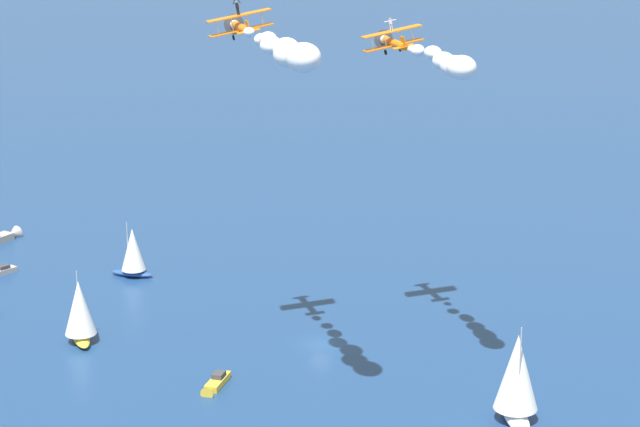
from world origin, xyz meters
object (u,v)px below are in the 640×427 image
(motorboat_far_stbd, at_px, (215,384))
(biplane_lead, at_px, (241,26))
(wingwalker_wingman, at_px, (391,23))
(sailboat_outer_ring_d, at_px, (80,311))
(wingwalker_lead, at_px, (237,7))
(biplane_wingman, at_px, (393,42))
(sailboat_inshore, at_px, (133,252))
(sailboat_offshore, at_px, (517,377))

(motorboat_far_stbd, xyz_separation_m, biplane_lead, (9.44, 3.88, 38.08))
(biplane_lead, distance_m, wingwalker_wingman, 17.78)
(sailboat_outer_ring_d, xyz_separation_m, wingwalker_lead, (9.86, -17.54, 36.65))
(wingwalker_wingman, bearing_deg, biplane_wingman, -34.73)
(sailboat_inshore, distance_m, wingwalker_lead, 49.13)
(wingwalker_wingman, bearing_deg, biplane_lead, 148.50)
(sailboat_offshore, bearing_deg, biplane_lead, 97.05)
(sailboat_offshore, height_order, sailboat_outer_ring_d, sailboat_offshore)
(biplane_wingman, bearing_deg, sailboat_inshore, 97.35)
(sailboat_inshore, bearing_deg, sailboat_outer_ring_d, -147.71)
(biplane_lead, bearing_deg, sailboat_offshore, -82.95)
(motorboat_far_stbd, relative_size, biplane_lead, 0.84)
(wingwalker_lead, relative_size, wingwalker_wingman, 1.16)
(sailboat_offshore, height_order, biplane_lead, biplane_lead)
(wingwalker_wingman, bearing_deg, motorboat_far_stbd, 167.59)
(sailboat_inshore, xyz_separation_m, wingwalker_wingman, (4.89, -39.94, 34.50))
(sailboat_outer_ring_d, bearing_deg, sailboat_inshore, 32.29)
(motorboat_far_stbd, distance_m, wingwalker_lead, 41.47)
(wingwalker_lead, bearing_deg, biplane_wingman, -31.62)
(wingwalker_lead, bearing_deg, sailboat_inshore, 70.88)
(motorboat_far_stbd, relative_size, sailboat_outer_ring_d, 0.66)
(motorboat_far_stbd, distance_m, wingwalker_wingman, 45.31)
(biplane_lead, height_order, wingwalker_wingman, biplane_lead)
(sailboat_offshore, xyz_separation_m, biplane_lead, (-4.18, 33.78, 33.62))
(motorboat_far_stbd, relative_size, biplane_wingman, 0.84)
(biplane_lead, xyz_separation_m, biplane_wingman, (15.44, -9.49, -2.54))
(motorboat_far_stbd, height_order, biplane_wingman, biplane_wingman)
(sailboat_offshore, relative_size, wingwalker_wingman, 7.01)
(sailboat_outer_ring_d, distance_m, wingwalker_wingman, 50.32)
(motorboat_far_stbd, bearing_deg, sailboat_offshore, -65.51)
(motorboat_far_stbd, bearing_deg, wingwalker_wingman, -12.41)
(motorboat_far_stbd, bearing_deg, biplane_wingman, -12.70)
(sailboat_inshore, relative_size, biplane_wingman, 1.13)
(motorboat_far_stbd, height_order, wingwalker_lead, wingwalker_lead)
(motorboat_far_stbd, distance_m, sailboat_offshore, 33.16)
(biplane_lead, bearing_deg, wingwalker_lead, 145.31)
(sailboat_offshore, relative_size, wingwalker_lead, 6.02)
(motorboat_far_stbd, distance_m, sailboat_outer_ring_d, 21.93)
(sailboat_offshore, bearing_deg, wingwalker_lead, 97.50)
(sailboat_inshore, relative_size, biplane_lead, 1.13)
(biplane_lead, bearing_deg, motorboat_far_stbd, -157.68)
(sailboat_outer_ring_d, relative_size, wingwalker_lead, 4.96)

